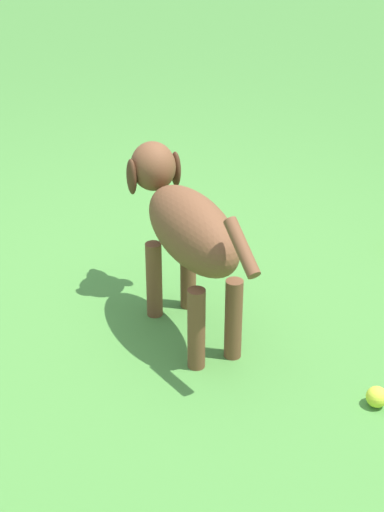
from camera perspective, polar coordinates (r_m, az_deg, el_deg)
ground at (r=2.72m, az=-2.03°, el=-4.53°), size 14.00×14.00×0.00m
dog at (r=2.46m, az=-0.52°, el=2.33°), size 0.85×0.38×0.60m
tennis_ball_0 at (r=3.37m, az=0.23°, el=2.97°), size 0.07×0.07×0.07m
tennis_ball_1 at (r=2.35m, az=13.99°, el=-10.44°), size 0.07×0.07×0.07m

